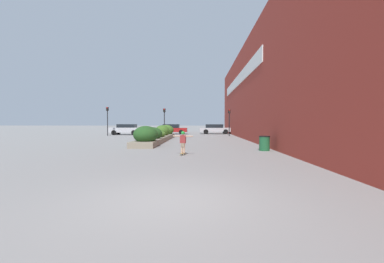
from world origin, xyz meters
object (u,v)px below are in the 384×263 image
Objects in this scene: trash_bin at (264,143)px; skateboarder at (183,140)px; car_center_left at (270,129)px; car_rightmost at (126,129)px; skateboard at (183,154)px; car_leftmost at (215,129)px; traffic_light_left at (164,117)px; car_center_right at (172,129)px; traffic_light_far_left at (107,116)px; traffic_light_right at (229,118)px.

skateboarder is at bearing -154.79° from trash_bin.
car_rightmost is (-19.84, -0.26, 0.01)m from car_center_left.
car_center_left is at bearing 76.42° from skateboard.
skateboarder is at bearing 154.74° from car_center_left.
car_center_left reaches higher than car_leftmost.
car_center_left reaches higher than skateboarder.
traffic_light_left reaches higher than car_rightmost.
car_center_right is 5.97m from traffic_light_left.
traffic_light_far_left is at bearing 176.72° from traffic_light_left.
trash_bin is 0.19× the size of car_leftmost.
traffic_light_left is 7.36m from traffic_light_far_left.
car_rightmost is (-6.11, -2.57, 0.02)m from car_center_right.
car_center_left is 1.10× the size of traffic_light_far_left.
car_leftmost is 1.08× the size of car_center_right.
traffic_light_left reaches higher than skateboarder.
traffic_light_far_left reaches higher than skateboarder.
trash_bin is at bearing -47.45° from traffic_light_far_left.
car_center_right is at bearing 143.83° from traffic_light_right.
car_rightmost reaches higher than car_center_left.
car_leftmost is (3.13, 25.27, 0.71)m from skateboard.
traffic_light_right is at bearing -102.57° from car_rightmost.
trash_bin is 23.72m from car_center_right.
car_center_right is 1.25× the size of traffic_light_left.
skateboarder is 1.28× the size of trash_bin.
traffic_light_right is at bearing 119.21° from car_center_left.
car_rightmost reaches higher than skateboarder.
traffic_light_far_left is (-14.06, -6.02, 1.70)m from car_leftmost.
skateboard is 0.18× the size of traffic_light_right.
car_rightmost is at bearing 125.38° from trash_bin.
skateboarder is 22.19m from traffic_light_far_left.
car_rightmost is 1.32× the size of traffic_light_right.
traffic_light_far_left reaches higher than traffic_light_right.
car_center_right is at bearing 34.67° from traffic_light_far_left.
car_center_right is 0.98× the size of car_rightmost.
car_leftmost is 1.28× the size of traffic_light_far_left.
traffic_light_far_left reaches higher than car_leftmost.
traffic_light_right is at bearing 90.66° from trash_bin.
trash_bin is at bearing 36.89° from skateboarder.
car_center_left is 1.21× the size of traffic_light_right.
car_center_left is (7.37, -3.01, -0.00)m from car_leftmost.
traffic_light_far_left reaches higher than trash_bin.
traffic_light_right is (8.09, 0.08, -0.09)m from traffic_light_left.
car_leftmost is (-1.58, 23.05, 0.33)m from trash_bin.
traffic_light_left reaches higher than car_center_left.
car_center_right is 9.71m from traffic_light_right.
skateboarder is 0.34× the size of traffic_light_right.
trash_bin is 0.20× the size of car_rightmost.
skateboarder is at bearing -60.41° from traffic_light_far_left.
car_rightmost is at bearing 167.43° from traffic_light_right.
car_center_left is 13.93m from car_center_right.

